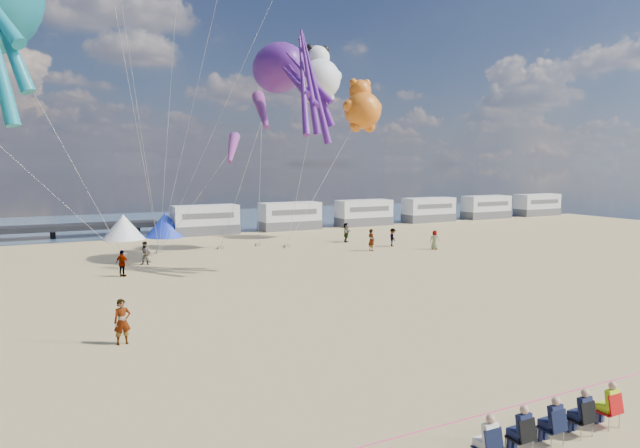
{
  "coord_description": "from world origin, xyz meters",
  "views": [
    {
      "loc": [
        -10.12,
        -16.78,
        7.16
      ],
      "look_at": [
        1.64,
        6.0,
        4.47
      ],
      "focal_mm": 32.0,
      "sensor_mm": 36.0,
      "label": 1
    }
  ],
  "objects": [
    {
      "name": "ground",
      "position": [
        0.0,
        0.0,
        0.0
      ],
      "size": [
        120.0,
        120.0,
        0.0
      ],
      "primitive_type": "plane",
      "color": "tan",
      "rests_on": "ground"
    },
    {
      "name": "water",
      "position": [
        0.0,
        55.0,
        0.02
      ],
      "size": [
        120.0,
        120.0,
        0.0
      ],
      "primitive_type": "plane",
      "color": "#3A556F",
      "rests_on": "ground"
    },
    {
      "name": "motorhome_0",
      "position": [
        6.0,
        40.0,
        1.5
      ],
      "size": [
        6.6,
        2.5,
        3.0
      ],
      "primitive_type": "cube",
      "color": "silver",
      "rests_on": "ground"
    },
    {
      "name": "motorhome_1",
      "position": [
        15.5,
        40.0,
        1.5
      ],
      "size": [
        6.6,
        2.5,
        3.0
      ],
      "primitive_type": "cube",
      "color": "silver",
      "rests_on": "ground"
    },
    {
      "name": "motorhome_2",
      "position": [
        25.0,
        40.0,
        1.5
      ],
      "size": [
        6.6,
        2.5,
        3.0
      ],
      "primitive_type": "cube",
      "color": "silver",
      "rests_on": "ground"
    },
    {
      "name": "motorhome_3",
      "position": [
        34.5,
        40.0,
        1.5
      ],
      "size": [
        6.6,
        2.5,
        3.0
      ],
      "primitive_type": "cube",
      "color": "silver",
      "rests_on": "ground"
    },
    {
      "name": "motorhome_4",
      "position": [
        44.0,
        40.0,
        1.5
      ],
      "size": [
        6.6,
        2.5,
        3.0
      ],
      "primitive_type": "cube",
      "color": "silver",
      "rests_on": "ground"
    },
    {
      "name": "motorhome_5",
      "position": [
        53.5,
        40.0,
        1.5
      ],
      "size": [
        6.6,
        2.5,
        3.0
      ],
      "primitive_type": "cube",
      "color": "silver",
      "rests_on": "ground"
    },
    {
      "name": "tent_white",
      "position": [
        -2.0,
        40.0,
        1.2
      ],
      "size": [
        4.0,
        4.0,
        2.4
      ],
      "primitive_type": "cone",
      "color": "white",
      "rests_on": "ground"
    },
    {
      "name": "tent_blue",
      "position": [
        2.0,
        40.0,
        1.2
      ],
      "size": [
        4.0,
        4.0,
        2.4
      ],
      "primitive_type": "cone",
      "color": "#1933CC",
      "rests_on": "ground"
    },
    {
      "name": "spectator_row",
      "position": [
        1.54,
        -7.09,
        0.65
      ],
      "size": [
        6.1,
        0.9,
        1.3
      ],
      "primitive_type": null,
      "color": "black",
      "rests_on": "ground"
    },
    {
      "name": "rope_line",
      "position": [
        0.0,
        -5.0,
        0.02
      ],
      "size": [
        34.0,
        0.03,
        0.03
      ],
      "primitive_type": "cylinder",
      "rotation": [
        0.0,
        1.57,
        0.0
      ],
      "color": "#F2338C",
      "rests_on": "ground"
    },
    {
      "name": "standing_person",
      "position": [
        -6.96,
        6.53,
        0.92
      ],
      "size": [
        0.7,
        0.49,
        1.84
      ],
      "primitive_type": "imported",
      "rotation": [
        0.0,
        0.0,
        0.08
      ],
      "color": "tan",
      "rests_on": "ground"
    },
    {
      "name": "beachgoer_0",
      "position": [
        20.36,
        21.13,
        0.81
      ],
      "size": [
        0.7,
        0.68,
        1.62
      ],
      "primitive_type": "imported",
      "rotation": [
        0.0,
        0.0,
        2.42
      ],
      "color": "#7F6659",
      "rests_on": "ground"
    },
    {
      "name": "beachgoer_1",
      "position": [
        -2.75,
        24.66,
        0.85
      ],
      "size": [
        0.98,
        0.88,
        1.69
      ],
      "primitive_type": "imported",
      "rotation": [
        0.0,
        0.0,
        5.75
      ],
      "color": "#7F6659",
      "rests_on": "ground"
    },
    {
      "name": "beachgoer_2",
      "position": [
        18.23,
        24.23,
        0.79
      ],
      "size": [
        0.81,
        0.92,
        1.59
      ],
      "primitive_type": "imported",
      "rotation": [
        0.0,
        0.0,
        1.26
      ],
      "color": "#7F6659",
      "rests_on": "ground"
    },
    {
      "name": "beachgoer_3",
      "position": [
        -4.87,
        20.94,
        0.86
      ],
      "size": [
        1.21,
        1.25,
        1.71
      ],
      "primitive_type": "imported",
      "rotation": [
        0.0,
        0.0,
        2.3
      ],
      "color": "#7F6659",
      "rests_on": "ground"
    },
    {
      "name": "beachgoer_4",
      "position": [
        15.95,
        28.43,
        0.9
      ],
      "size": [
        1.04,
        1.06,
        1.79
      ],
      "primitive_type": "imported",
      "rotation": [
        0.0,
        0.0,
        0.82
      ],
      "color": "#7F6659",
      "rests_on": "ground"
    },
    {
      "name": "beachgoer_5",
      "position": [
        15.12,
        22.83,
        0.92
      ],
      "size": [
        0.73,
        1.76,
        1.84
      ],
      "primitive_type": "imported",
      "rotation": [
        0.0,
        0.0,
        1.68
      ],
      "color": "#7F6659",
      "rests_on": "ground"
    },
    {
      "name": "sandbag_a",
      "position": [
        -3.82,
        27.06,
        0.11
      ],
      "size": [
        0.5,
        0.35,
        0.22
      ],
      "primitive_type": "cube",
      "color": "gray",
      "rests_on": "ground"
    },
    {
      "name": "sandbag_b",
      "position": [
        4.3,
        29.57,
        0.11
      ],
      "size": [
        0.5,
        0.35,
        0.22
      ],
      "primitive_type": "cube",
      "color": "gray",
      "rests_on": "ground"
    },
    {
      "name": "sandbag_c",
      "position": [
        9.67,
        27.77,
        0.11
      ],
      "size": [
        0.5,
        0.35,
        0.22
      ],
      "primitive_type": "cube",
      "color": "gray",
      "rests_on": "ground"
    },
    {
      "name": "sandbag_d",
      "position": [
        7.82,
        29.86,
        0.11
      ],
      "size": [
        0.5,
        0.35,
        0.22
      ],
      "primitive_type": "cube",
      "color": "gray",
      "rests_on": "ground"
    },
    {
      "name": "sandbag_e",
      "position": [
        -0.75,
        29.72,
        0.11
      ],
      "size": [
        0.5,
        0.35,
        0.22
      ],
      "primitive_type": "cube",
      "color": "gray",
      "rests_on": "ground"
    },
    {
      "name": "kite_octopus_purple",
      "position": [
        6.22,
        21.23,
        13.96
      ],
      "size": [
        6.72,
        9.18,
        9.65
      ],
      "primitive_type": null,
      "rotation": [
        0.0,
        0.0,
        0.42
      ],
      "color": "#551D81"
    },
    {
      "name": "kite_panda",
      "position": [
        11.51,
        25.11,
        14.0
      ],
      "size": [
        4.73,
        4.55,
        5.66
      ],
      "primitive_type": null,
      "rotation": [
        0.0,
        0.0,
        -0.22
      ],
      "color": "white"
    },
    {
      "name": "kite_teddy_orange",
      "position": [
        18.46,
        29.78,
        12.21
      ],
      "size": [
        4.6,
        4.38,
        5.95
      ],
      "primitive_type": null,
      "rotation": [
        0.0,
        0.0,
        0.1
      ],
      "color": "orange"
    },
    {
      "name": "windsock_mid",
      "position": [
        5.73,
        23.28,
        11.09
      ],
      "size": [
        2.75,
        6.56,
        6.54
      ],
      "primitive_type": null,
      "rotation": [
        0.0,
        0.0,
        -0.28
      ],
      "color": "red"
    },
    {
      "name": "windsock_right",
      "position": [
        4.56,
        26.81,
        8.38
      ],
      "size": [
        2.68,
        4.39,
        4.42
      ],
      "primitive_type": null,
      "rotation": [
        0.0,
        0.0,
        -0.44
      ],
      "color": "red"
    }
  ]
}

